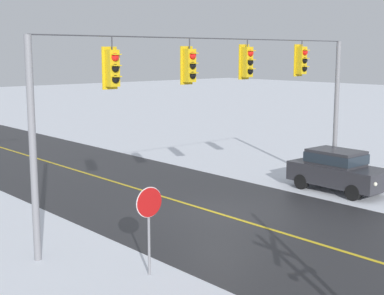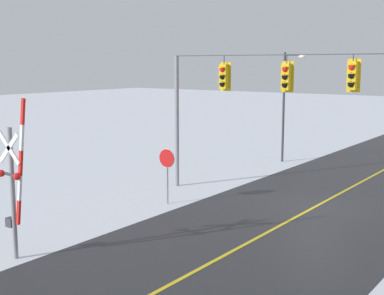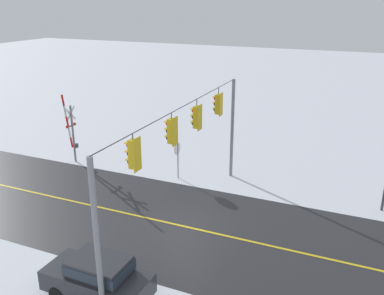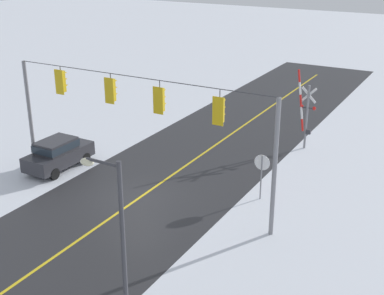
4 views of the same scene
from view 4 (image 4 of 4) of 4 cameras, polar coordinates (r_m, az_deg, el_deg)
name	(u,v)px [view 4 (image 4 of 4)]	position (r m, az deg, el deg)	size (l,w,h in m)	color
ground_plane	(139,198)	(26.53, -5.74, -5.48)	(160.00, 160.00, 0.00)	silver
road_asphalt	(55,256)	(22.57, -14.62, -11.35)	(9.00, 80.00, 0.01)	#28282B
lane_centre_line	(55,256)	(22.56, -14.62, -11.34)	(0.14, 72.00, 0.01)	gold
signal_span	(136,114)	(24.87, -6.13, 3.67)	(14.20, 0.47, 6.22)	gray
stop_sign	(262,167)	(25.86, 7.59, -2.10)	(0.80, 0.09, 2.35)	gray
railroad_crossing	(306,112)	(32.68, 12.28, 3.75)	(1.25, 0.31, 4.88)	gray
parked_car_charcoal	(58,153)	(30.31, -14.34, -0.56)	(1.85, 4.21, 1.74)	#2D2D33
streetlamp_near	(117,243)	(15.45, -8.12, -10.19)	(1.39, 0.28, 6.50)	#38383D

